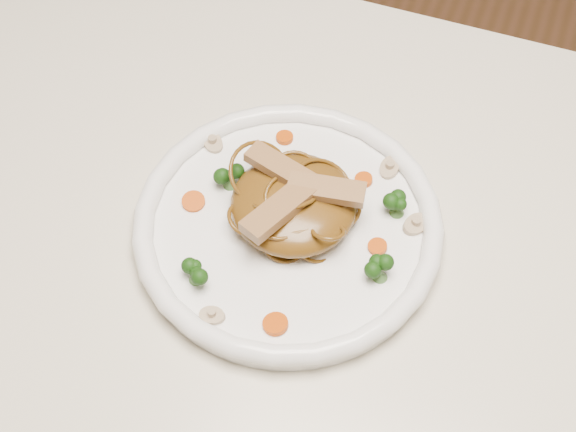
% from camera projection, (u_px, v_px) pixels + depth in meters
% --- Properties ---
extents(table, '(1.20, 0.80, 0.75)m').
position_uv_depth(table, '(358.00, 362.00, 0.79)').
color(table, beige).
rests_on(table, ground).
extents(plate, '(0.36, 0.36, 0.02)m').
position_uv_depth(plate, '(288.00, 229.00, 0.75)').
color(plate, white).
rests_on(plate, table).
extents(noodle_mound, '(0.14, 0.14, 0.04)m').
position_uv_depth(noodle_mound, '(294.00, 204.00, 0.74)').
color(noodle_mound, '#5B3C11').
rests_on(noodle_mound, plate).
extents(chicken_a, '(0.07, 0.03, 0.01)m').
position_uv_depth(chicken_a, '(326.00, 189.00, 0.72)').
color(chicken_a, '#A7854E').
rests_on(chicken_a, noodle_mound).
extents(chicken_b, '(0.07, 0.04, 0.01)m').
position_uv_depth(chicken_b, '(280.00, 168.00, 0.74)').
color(chicken_b, '#A7854E').
rests_on(chicken_b, noodle_mound).
extents(chicken_c, '(0.05, 0.08, 0.01)m').
position_uv_depth(chicken_c, '(279.00, 210.00, 0.71)').
color(chicken_c, '#A7854E').
rests_on(chicken_c, noodle_mound).
extents(broccoli_0, '(0.02, 0.02, 0.03)m').
position_uv_depth(broccoli_0, '(398.00, 205.00, 0.74)').
color(broccoli_0, '#17430E').
rests_on(broccoli_0, plate).
extents(broccoli_1, '(0.03, 0.03, 0.03)m').
position_uv_depth(broccoli_1, '(229.00, 175.00, 0.76)').
color(broccoli_1, '#17430E').
rests_on(broccoli_1, plate).
extents(broccoli_2, '(0.03, 0.03, 0.03)m').
position_uv_depth(broccoli_2, '(195.00, 272.00, 0.70)').
color(broccoli_2, '#17430E').
rests_on(broccoli_2, plate).
extents(broccoli_3, '(0.03, 0.03, 0.03)m').
position_uv_depth(broccoli_3, '(381.00, 268.00, 0.70)').
color(broccoli_3, '#17430E').
rests_on(broccoli_3, plate).
extents(carrot_0, '(0.02, 0.02, 0.00)m').
position_uv_depth(carrot_0, '(364.00, 180.00, 0.77)').
color(carrot_0, '#C04307').
rests_on(carrot_0, plate).
extents(carrot_1, '(0.03, 0.03, 0.00)m').
position_uv_depth(carrot_1, '(193.00, 202.00, 0.76)').
color(carrot_1, '#C04307').
rests_on(carrot_1, plate).
extents(carrot_2, '(0.02, 0.02, 0.00)m').
position_uv_depth(carrot_2, '(377.00, 247.00, 0.73)').
color(carrot_2, '#C04307').
rests_on(carrot_2, plate).
extents(carrot_3, '(0.02, 0.02, 0.00)m').
position_uv_depth(carrot_3, '(285.00, 137.00, 0.80)').
color(carrot_3, '#C04307').
rests_on(carrot_3, plate).
extents(carrot_4, '(0.03, 0.03, 0.00)m').
position_uv_depth(carrot_4, '(275.00, 324.00, 0.69)').
color(carrot_4, '#C04307').
rests_on(carrot_4, plate).
extents(mushroom_0, '(0.03, 0.03, 0.01)m').
position_uv_depth(mushroom_0, '(212.00, 315.00, 0.69)').
color(mushroom_0, beige).
rests_on(mushroom_0, plate).
extents(mushroom_1, '(0.04, 0.04, 0.01)m').
position_uv_depth(mushroom_1, '(416.00, 224.00, 0.74)').
color(mushroom_1, beige).
rests_on(mushroom_1, plate).
extents(mushroom_2, '(0.04, 0.04, 0.01)m').
position_uv_depth(mushroom_2, '(213.00, 143.00, 0.80)').
color(mushroom_2, beige).
rests_on(mushroom_2, plate).
extents(mushroom_3, '(0.03, 0.03, 0.01)m').
position_uv_depth(mushroom_3, '(389.00, 168.00, 0.78)').
color(mushroom_3, beige).
rests_on(mushroom_3, plate).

